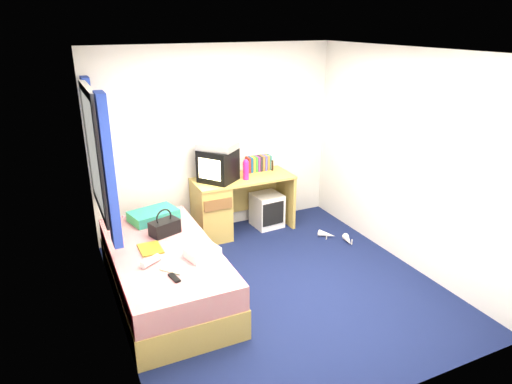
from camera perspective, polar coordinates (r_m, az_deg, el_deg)
name	(u,v)px	position (r m, az deg, el deg)	size (l,w,h in m)	color
ground	(277,286)	(4.96, 2.59, -11.69)	(3.40, 3.40, 0.00)	#0C1438
room_shell	(279,155)	(4.36, 2.89, 4.64)	(3.40, 3.40, 3.40)	white
bed	(165,272)	(4.76, -11.26, -9.83)	(1.01, 2.00, 0.54)	tan
pillow	(154,215)	(5.27, -12.67, -2.84)	(0.51, 0.33, 0.11)	#166193
desk	(223,205)	(5.93, -4.09, -1.64)	(1.30, 0.55, 0.75)	tan
storage_cube	(267,210)	(6.22, 1.37, -2.26)	(0.37, 0.37, 0.46)	white
crt_tv	(218,165)	(5.72, -4.79, 3.36)	(0.55, 0.56, 0.41)	black
vcr	(217,146)	(5.66, -4.84, 5.76)	(0.45, 0.32, 0.09)	silver
book_row	(259,163)	(6.14, 0.33, 3.61)	(0.34, 0.13, 0.20)	maroon
picture_frame	(270,164)	(6.19, 1.82, 3.46)	(0.02, 0.12, 0.14)	black
pink_water_bottle	(246,171)	(5.78, -1.27, 2.68)	(0.07, 0.07, 0.23)	#D71E7B
aerosol_can	(235,172)	(5.84, -2.59, 2.49)	(0.04, 0.04, 0.16)	white
handbag	(165,227)	(4.89, -11.35, -4.28)	(0.34, 0.26, 0.28)	black
towel	(202,252)	(4.40, -6.72, -7.51)	(0.29, 0.24, 0.10)	white
magazine	(150,249)	(4.64, -13.07, -6.92)	(0.21, 0.28, 0.01)	yellow
water_bottle	(150,261)	(4.36, -13.06, -8.42)	(0.07, 0.07, 0.20)	#B5BFC8
colour_swatch_fan	(172,271)	(4.22, -10.51, -9.66)	(0.22, 0.06, 0.01)	#FC9E38
remote_control	(174,278)	(4.11, -10.17, -10.50)	(0.05, 0.16, 0.02)	black
window_assembly	(98,154)	(4.78, -19.15, 4.54)	(0.11, 1.42, 1.40)	silver
white_heels	(337,237)	(5.97, 10.13, -5.60)	(0.33, 0.48, 0.09)	silver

